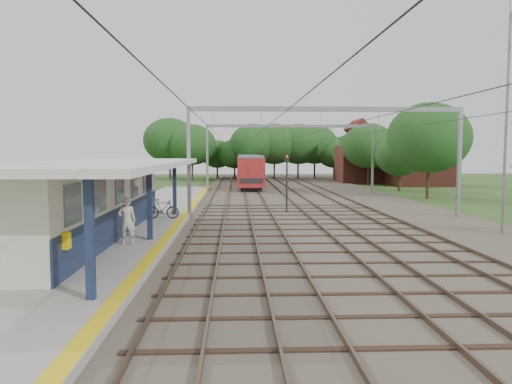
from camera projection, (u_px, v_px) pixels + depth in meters
name	position (u px, v px, depth m)	size (l,w,h in m)	color
ground	(301.00, 281.00, 16.30)	(160.00, 160.00, 0.00)	#2D4C1E
ballast_bed	(302.00, 197.00, 46.34)	(18.00, 90.00, 0.10)	#473D33
platform	(146.00, 219.00, 29.92)	(5.00, 52.00, 0.35)	gray
yellow_stripe	(184.00, 216.00, 30.00)	(0.45, 52.00, 0.01)	yellow
station_building	(88.00, 199.00, 22.75)	(3.41, 18.00, 3.40)	beige
canopy	(106.00, 165.00, 21.67)	(6.40, 20.00, 3.44)	#121D3B
rail_tracks	(275.00, 196.00, 46.22)	(11.80, 88.00, 0.15)	brown
catenary_system	(302.00, 136.00, 41.18)	(17.22, 88.00, 7.00)	gray
tree_band	(276.00, 147.00, 72.95)	(31.72, 30.88, 8.82)	#382619
house_near	(419.00, 162.00, 62.73)	(7.00, 6.12, 7.89)	brown
house_far	(367.00, 159.00, 68.48)	(8.00, 6.12, 8.66)	brown
person	(127.00, 221.00, 20.74)	(0.73, 0.48, 2.00)	beige
bicycle	(163.00, 209.00, 28.78)	(0.53, 1.88, 1.13)	black
train	(248.00, 168.00, 68.14)	(2.83, 35.26, 3.73)	black
signal_post	(287.00, 178.00, 33.75)	(0.31, 0.28, 4.00)	black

